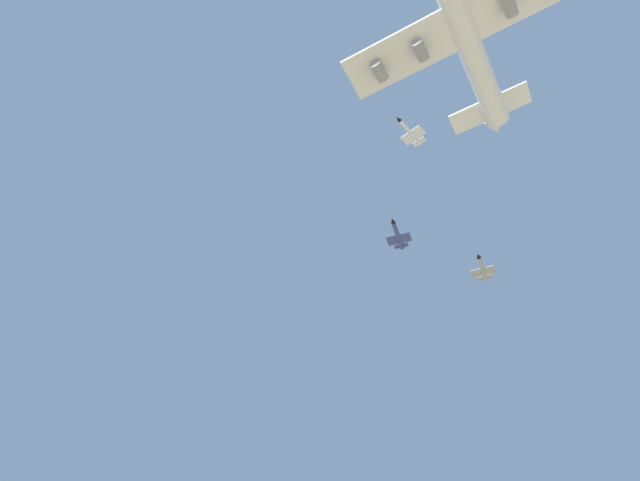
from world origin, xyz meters
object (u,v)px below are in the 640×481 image
chase_jet_left_wing (482,269)px  chase_jet_right_wing (410,132)px  carrier_jet (460,21)px  chase_jet_trailing (398,235)px

chase_jet_left_wing → chase_jet_right_wing: 53.77m
chase_jet_left_wing → chase_jet_right_wing: chase_jet_right_wing is taller
carrier_jet → chase_jet_trailing: 68.96m
carrier_jet → chase_jet_left_wing: 84.58m
carrier_jet → chase_jet_right_wing: (-39.72, -30.82, 25.52)m
carrier_jet → chase_jet_left_wing: carrier_jet is taller
chase_jet_left_wing → chase_jet_trailing: chase_jet_trailing is taller
carrier_jet → chase_jet_trailing: carrier_jet is taller
chase_jet_left_wing → chase_jet_right_wing: size_ratio=1.00×
carrier_jet → chase_jet_trailing: size_ratio=5.11×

